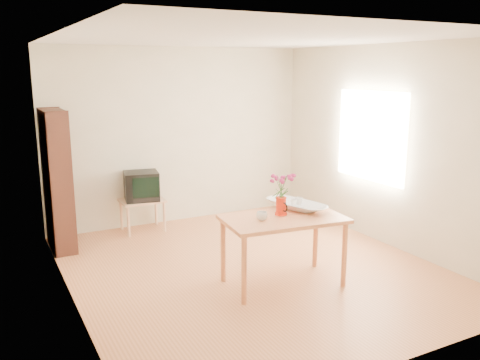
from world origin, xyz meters
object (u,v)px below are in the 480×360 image
pitcher (281,207)px  bowl (297,188)px  television (141,185)px  mug (262,216)px  table (283,226)px

pitcher → bowl: size_ratio=0.41×
television → mug: bearing=-67.4°
mug → television: television is taller
table → bowl: (0.30, 0.21, 0.33)m
mug → bowl: size_ratio=0.23×
table → television: television is taller
table → television: bearing=113.4°
table → television: size_ratio=2.50×
pitcher → television: (-0.81, 2.41, -0.17)m
mug → television: 2.56m
bowl → television: 2.57m
pitcher → mug: (-0.28, -0.08, -0.04)m
table → mug: (-0.26, 0.01, 0.14)m
television → pitcher: bearing=-60.8°
table → pitcher: pitcher is taller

